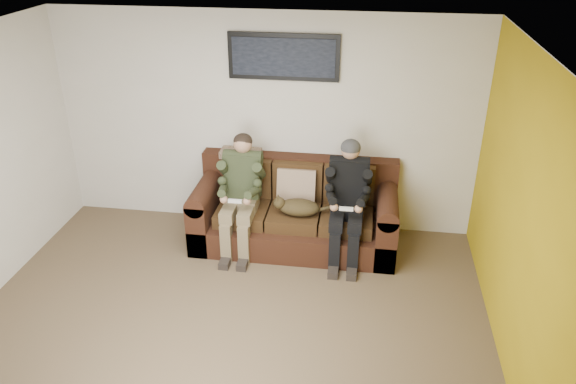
% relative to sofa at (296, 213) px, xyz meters
% --- Properties ---
extents(floor, '(5.00, 5.00, 0.00)m').
position_rel_sofa_xyz_m(floor, '(-0.43, -1.83, -0.36)').
color(floor, brown).
rests_on(floor, ground).
extents(ceiling, '(5.00, 5.00, 0.00)m').
position_rel_sofa_xyz_m(ceiling, '(-0.43, -1.83, 2.24)').
color(ceiling, silver).
rests_on(ceiling, ground).
extents(wall_back, '(5.00, 0.00, 5.00)m').
position_rel_sofa_xyz_m(wall_back, '(-0.43, 0.42, 0.94)').
color(wall_back, beige).
rests_on(wall_back, ground).
extents(wall_right, '(0.00, 4.50, 4.50)m').
position_rel_sofa_xyz_m(wall_right, '(2.07, -1.83, 0.94)').
color(wall_right, beige).
rests_on(wall_right, ground).
extents(accent_wall_right, '(0.00, 4.50, 4.50)m').
position_rel_sofa_xyz_m(accent_wall_right, '(2.06, -1.83, 0.94)').
color(accent_wall_right, '#B09311').
rests_on(accent_wall_right, ground).
extents(sofa, '(2.33, 1.01, 0.95)m').
position_rel_sofa_xyz_m(sofa, '(0.00, 0.00, 0.00)').
color(sofa, '#351A10').
rests_on(sofa, ground).
extents(throw_pillow, '(0.45, 0.21, 0.44)m').
position_rel_sofa_xyz_m(throw_pillow, '(-0.00, 0.04, 0.32)').
color(throw_pillow, '#987B63').
rests_on(throw_pillow, sofa).
extents(throw_blanket, '(0.48, 0.23, 0.08)m').
position_rel_sofa_xyz_m(throw_blanket, '(-0.71, 0.29, 0.59)').
color(throw_blanket, gray).
rests_on(throw_blanket, sofa).
extents(person_left, '(0.51, 0.87, 1.32)m').
position_rel_sofa_xyz_m(person_left, '(-0.60, -0.20, 0.39)').
color(person_left, '#78684B').
rests_on(person_left, sofa).
extents(person_right, '(0.51, 0.86, 1.33)m').
position_rel_sofa_xyz_m(person_right, '(0.60, -0.20, 0.39)').
color(person_right, black).
rests_on(person_right, sofa).
extents(cat, '(0.66, 0.26, 0.24)m').
position_rel_sofa_xyz_m(cat, '(0.05, -0.24, 0.21)').
color(cat, '#4B3B1D').
rests_on(cat, sofa).
extents(framed_poster, '(1.25, 0.05, 0.52)m').
position_rel_sofa_xyz_m(framed_poster, '(-0.20, 0.38, 1.74)').
color(framed_poster, black).
rests_on(framed_poster, wall_back).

